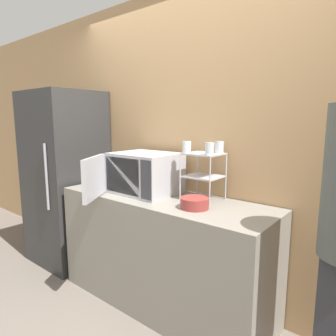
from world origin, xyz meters
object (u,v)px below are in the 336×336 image
at_px(dish_rack, 203,166).
at_px(glass_front_right, 210,149).
at_px(microwave, 143,173).
at_px(glass_front_left, 187,147).
at_px(glass_back_right, 219,147).
at_px(bowl, 195,203).
at_px(refrigerator, 66,178).

bearing_deg(dish_rack, glass_front_right, -38.09).
bearing_deg(microwave, glass_front_left, 8.14).
bearing_deg(dish_rack, glass_back_right, 39.27).
relative_size(glass_front_left, bowl, 0.45).
bearing_deg(glass_back_right, microwave, -159.99).
bearing_deg(bowl, refrigerator, 177.77).
height_order(bowl, refrigerator, refrigerator).
xyz_separation_m(glass_front_right, bowl, (-0.01, -0.16, -0.37)).
bearing_deg(glass_back_right, dish_rack, -140.73).
xyz_separation_m(bowl, refrigerator, (-1.70, 0.07, -0.05)).
relative_size(dish_rack, refrigerator, 0.20).
bearing_deg(microwave, glass_front_right, 6.13).
relative_size(glass_back_right, bowl, 0.45).
height_order(glass_back_right, glass_front_right, same).
distance_m(glass_front_left, glass_front_right, 0.20).
relative_size(glass_front_left, refrigerator, 0.05).
xyz_separation_m(glass_front_left, glass_front_right, (0.20, 0.01, 0.00)).
height_order(dish_rack, refrigerator, refrigerator).
bearing_deg(bowl, glass_front_left, 139.73).
relative_size(glass_back_right, refrigerator, 0.05).
height_order(microwave, dish_rack, dish_rack).
distance_m(glass_front_left, refrigerator, 1.58).
bearing_deg(refrigerator, dish_rack, 6.01).
bearing_deg(glass_front_right, dish_rack, 141.91).
xyz_separation_m(dish_rack, glass_front_left, (-0.10, -0.08, 0.15)).
distance_m(dish_rack, refrigerator, 1.65).
bearing_deg(glass_front_left, glass_back_right, 39.96).
bearing_deg(glass_front_left, glass_front_right, 1.92).
height_order(glass_front_right, refrigerator, refrigerator).
height_order(dish_rack, glass_front_left, glass_front_left).
height_order(glass_front_left, glass_back_right, same).
distance_m(glass_back_right, glass_front_right, 0.15).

